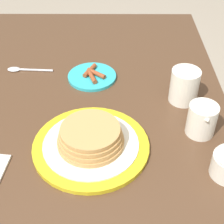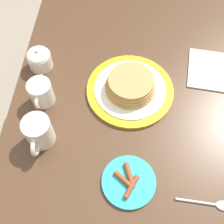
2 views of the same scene
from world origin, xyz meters
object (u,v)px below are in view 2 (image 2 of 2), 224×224
Objects in this scene: sugar_bowl at (39,59)px; napkin at (206,70)px; pancake_plate at (130,87)px; coffee_mug at (39,132)px; side_plate_bacon at (129,181)px; creamer_pitcher at (41,92)px; spoon at (214,204)px.

sugar_bowl is 0.45× the size of napkin.
pancake_plate is 2.50× the size of coffee_mug.
pancake_plate is 0.31m from side_plate_bacon.
creamer_pitcher is 0.62× the size of napkin.
sugar_bowl is at bearing -87.19° from napkin.
coffee_mug is at bearing -52.23° from pancake_plate.
sugar_bowl is at bearing -127.57° from spoon.
side_plate_bacon is 0.29m from coffee_mug.
sugar_bowl is (-0.39, -0.33, 0.03)m from side_plate_bacon.
coffee_mug is at bearing 12.15° from sugar_bowl.
sugar_bowl is at bearing -104.42° from pancake_plate.
side_plate_bacon reaches higher than spoon.
coffee_mug is 0.14m from creamer_pitcher.
napkin is 0.46m from spoon.
side_plate_bacon reaches higher than napkin.
pancake_plate is 1.57× the size of napkin.
creamer_pitcher is at bearing -119.15° from spoon.
sugar_bowl reaches higher than napkin.
coffee_mug is at bearing -59.26° from napkin.
napkin is at bearing 177.70° from spoon.
pancake_plate is 0.32m from coffee_mug.
creamer_pitcher is at bearing -78.33° from pancake_plate.
coffee_mug is 0.63× the size of napkin.
creamer_pitcher is at bearing -72.82° from napkin.
spoon is (0.35, 0.24, -0.02)m from pancake_plate.
sugar_bowl is (-0.08, -0.31, 0.01)m from pancake_plate.
pancake_plate is at bearing 127.77° from coffee_mug.
spoon is (0.43, 0.55, -0.03)m from sugar_bowl.
pancake_plate is at bearing -67.28° from napkin.
side_plate_bacon is 0.38m from creamer_pitcher.
creamer_pitcher reaches higher than pancake_plate.
side_plate_bacon is at bearing 2.25° from pancake_plate.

